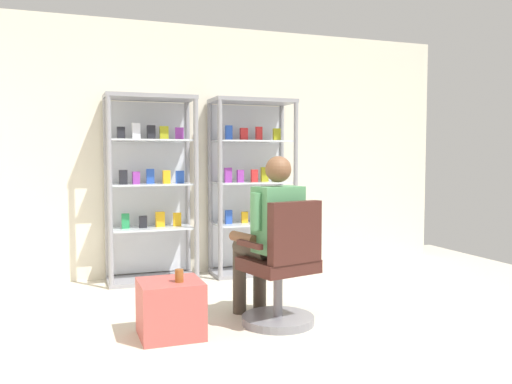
# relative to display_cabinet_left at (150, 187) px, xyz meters

# --- Properties ---
(ground_plane) EXTENTS (7.20, 7.20, 0.00)m
(ground_plane) POSITION_rel_display_cabinet_left_xyz_m (0.55, -2.76, -0.97)
(ground_plane) COLOR beige
(back_wall) EXTENTS (6.00, 0.10, 2.70)m
(back_wall) POSITION_rel_display_cabinet_left_xyz_m (0.55, 0.24, 0.38)
(back_wall) COLOR silver
(back_wall) RESTS_ON ground
(display_cabinet_left) EXTENTS (0.90, 0.45, 1.90)m
(display_cabinet_left) POSITION_rel_display_cabinet_left_xyz_m (0.00, 0.00, 0.00)
(display_cabinet_left) COLOR gray
(display_cabinet_left) RESTS_ON ground
(display_cabinet_right) EXTENTS (0.90, 0.45, 1.90)m
(display_cabinet_right) POSITION_rel_display_cabinet_left_xyz_m (1.10, 0.00, -0.00)
(display_cabinet_right) COLOR gray
(display_cabinet_right) RESTS_ON ground
(office_chair) EXTENTS (0.62, 0.59, 0.96)m
(office_chair) POSITION_rel_display_cabinet_left_xyz_m (0.70, -1.85, -0.57)
(office_chair) COLOR slate
(office_chair) RESTS_ON ground
(seated_shopkeeper) EXTENTS (0.55, 0.62, 1.29)m
(seated_shopkeeper) POSITION_rel_display_cabinet_left_xyz_m (0.67, -1.69, -0.25)
(seated_shopkeeper) COLOR #3F382D
(seated_shopkeeper) RESTS_ON ground
(storage_crate) EXTENTS (0.44, 0.42, 0.40)m
(storage_crate) POSITION_rel_display_cabinet_left_xyz_m (-0.14, -1.80, -0.77)
(storage_crate) COLOR #B24C47
(storage_crate) RESTS_ON ground
(tea_glass) EXTENTS (0.06, 0.06, 0.09)m
(tea_glass) POSITION_rel_display_cabinet_left_xyz_m (-0.09, -1.86, -0.52)
(tea_glass) COLOR brown
(tea_glass) RESTS_ON storage_crate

